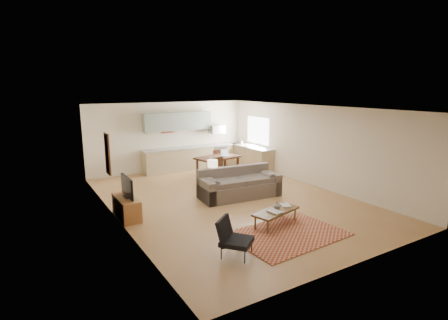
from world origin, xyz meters
TOP-DOWN VIEW (x-y plane):
  - room at (0.00, 0.00)m, footprint 9.00×9.00m
  - kitchen_counter_back at (0.90, 4.18)m, footprint 4.26×0.64m
  - kitchen_counter_right at (2.93, 3.00)m, footprint 0.64×2.26m
  - kitchen_range at (2.00, 4.18)m, footprint 0.62×0.62m
  - kitchen_microwave at (2.00, 4.20)m, footprint 0.62×0.40m
  - upper_cabinets at (0.30, 4.33)m, footprint 2.80×0.34m
  - window_right at (3.23, 3.00)m, footprint 0.02×1.40m
  - wall_art_left at (-3.21, 0.90)m, footprint 0.06×0.42m
  - triptych at (-0.10, 4.47)m, footprint 1.70×0.04m
  - rug at (-0.19, -2.81)m, footprint 2.60×1.87m
  - sofa at (0.41, 0.07)m, footprint 2.62×1.33m
  - coffee_table at (-0.07, -2.24)m, footprint 1.37×0.82m
  - book_a at (-0.30, -2.35)m, footprint 0.35×0.41m
  - book_b at (0.25, -2.05)m, footprint 0.45×0.47m
  - vase at (0.01, -2.16)m, footprint 0.19×0.19m
  - armchair at (-1.73, -3.06)m, footprint 0.94×0.94m
  - tv_credenza at (-3.01, 0.13)m, footprint 0.45×1.17m
  - tv at (-2.96, 0.13)m, footprint 0.09×0.90m
  - console_table at (-0.21, 0.63)m, footprint 0.54×0.36m
  - table_lamp at (-0.21, 0.63)m, footprint 0.32×0.32m
  - dining_table at (0.97, 2.35)m, footprint 1.75×1.23m
  - dining_chair_near at (0.66, 1.58)m, footprint 0.50×0.52m
  - dining_chair_far at (1.29, 3.13)m, footprint 0.51×0.53m
  - laptop at (1.29, 2.25)m, footprint 0.39×0.32m
  - soap_bottle at (2.83, 3.60)m, footprint 0.13×0.13m

SIDE VIEW (x-z plane):
  - rug at x=-0.19m, z-range 0.00..0.02m
  - coffee_table at x=-0.07m, z-range 0.00..0.39m
  - tv_credenza at x=-3.01m, z-range 0.00..0.54m
  - console_table at x=-0.21m, z-range 0.00..0.63m
  - armchair at x=-1.73m, z-range 0.00..0.76m
  - book_b at x=0.25m, z-range 0.38..0.40m
  - book_a at x=-0.30m, z-range 0.38..0.41m
  - dining_table at x=0.97m, z-range 0.00..0.81m
  - sofa at x=0.41m, z-range 0.00..0.88m
  - kitchen_range at x=2.00m, z-range 0.00..0.90m
  - kitchen_counter_back at x=0.90m, z-range 0.00..0.92m
  - kitchen_counter_right at x=2.93m, z-range 0.00..0.92m
  - dining_chair_near at x=0.66m, z-range 0.00..0.93m
  - vase at x=0.01m, z-range 0.38..0.56m
  - dining_chair_far at x=1.29m, z-range 0.00..0.95m
  - tv at x=-2.96m, z-range 0.54..1.08m
  - table_lamp at x=-0.21m, z-range 0.63..1.13m
  - laptop at x=1.29m, z-range 0.81..1.06m
  - soap_bottle at x=2.83m, z-range 0.92..1.11m
  - room at x=0.00m, z-range -3.15..5.85m
  - kitchen_microwave at x=2.00m, z-range 1.38..1.73m
  - window_right at x=3.23m, z-range 1.02..2.08m
  - wall_art_left at x=-3.21m, z-range 1.00..2.10m
  - triptych at x=-0.10m, z-range 1.50..2.00m
  - upper_cabinets at x=0.30m, z-range 1.60..2.30m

